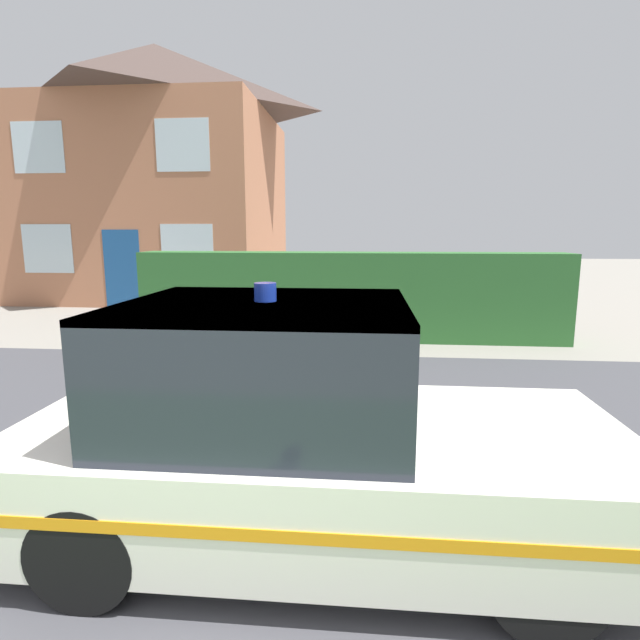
# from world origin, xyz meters

# --- Properties ---
(road_strip) EXTENTS (28.00, 6.71, 0.01)m
(road_strip) POSITION_xyz_m (0.00, 4.45, 0.01)
(road_strip) COLOR #424247
(road_strip) RESTS_ON ground
(garden_hedge) EXTENTS (8.05, 0.79, 1.66)m
(garden_hedge) POSITION_xyz_m (0.75, 9.22, 0.83)
(garden_hedge) COLOR #2D662D
(garden_hedge) RESTS_ON ground
(police_car) EXTENTS (3.91, 1.73, 1.71)m
(police_car) POSITION_xyz_m (0.64, 2.81, 0.73)
(police_car) COLOR black
(police_car) RESTS_ON road_strip
(house_left) EXTENTS (7.40, 6.79, 7.77)m
(house_left) POSITION_xyz_m (-5.58, 15.82, 3.96)
(house_left) COLOR #A86B4C
(house_left) RESTS_ON ground
(wheelie_bin) EXTENTS (0.75, 0.81, 1.09)m
(wheelie_bin) POSITION_xyz_m (-2.70, 9.81, 0.55)
(wheelie_bin) COLOR #474C8C
(wheelie_bin) RESTS_ON ground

